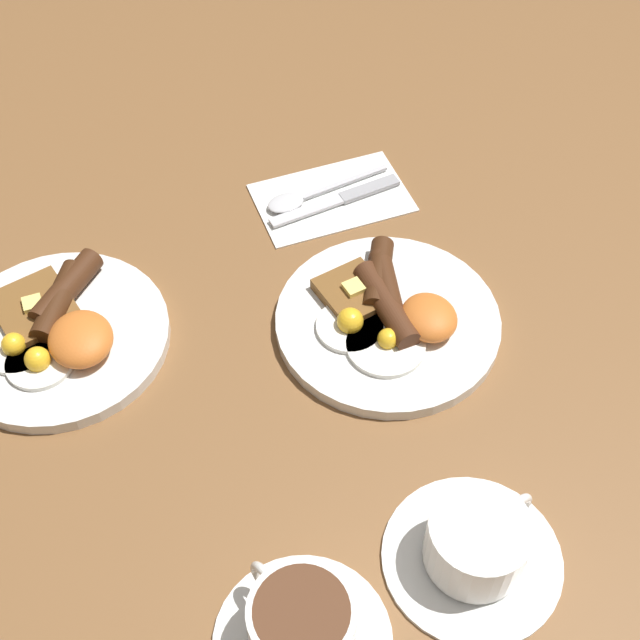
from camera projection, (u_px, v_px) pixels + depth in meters
name	position (u px, v px, depth m)	size (l,w,h in m)	color
ground_plane	(387.00, 326.00, 0.97)	(3.00, 3.00, 0.00)	brown
breakfast_plate_near	(387.00, 316.00, 0.96)	(0.24, 0.24, 0.04)	white
breakfast_plate_far	(58.00, 332.00, 0.95)	(0.24, 0.24, 0.05)	white
teacup_near	(476.00, 546.00, 0.78)	(0.16, 0.16, 0.07)	white
teacup_far	(302.00, 628.00, 0.73)	(0.15, 0.15, 0.07)	white
napkin	(332.00, 197.00, 1.10)	(0.12, 0.18, 0.01)	white
knife	(343.00, 198.00, 1.09)	(0.04, 0.17, 0.01)	silver
spoon	(299.00, 198.00, 1.09)	(0.04, 0.17, 0.01)	silver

